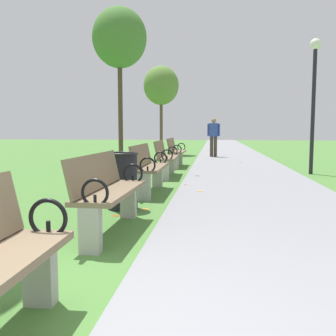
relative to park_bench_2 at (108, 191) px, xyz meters
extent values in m
cube|color=gray|center=(1.97, 15.39, -0.48)|extent=(2.93, 44.00, 0.02)
cube|color=#A8A59E|center=(0.04, -1.80, -0.26)|extent=(0.20, 0.12, 0.45)
torus|color=black|center=(0.10, -1.78, 0.10)|extent=(0.27, 0.03, 0.27)
cylinder|color=black|center=(0.10, -1.78, 0.02)|extent=(0.03, 0.03, 0.12)
cube|color=#7A664C|center=(0.05, 0.00, -0.01)|extent=(0.47, 1.61, 0.05)
cube|color=#7A664C|center=(-0.14, 0.00, 0.21)|extent=(0.16, 1.60, 0.40)
cube|color=#A8A59E|center=(0.04, -0.74, -0.26)|extent=(0.20, 0.12, 0.45)
cube|color=#A8A59E|center=(0.07, 0.74, -0.26)|extent=(0.20, 0.12, 0.45)
torus|color=black|center=(0.10, -0.76, 0.10)|extent=(0.27, 0.04, 0.27)
cylinder|color=black|center=(0.10, -0.76, 0.02)|extent=(0.03, 0.03, 0.12)
torus|color=black|center=(0.13, 0.76, 0.10)|extent=(0.27, 0.04, 0.27)
cylinder|color=black|center=(0.13, 0.76, 0.02)|extent=(0.03, 0.03, 0.12)
cube|color=#7A664C|center=(0.05, 2.72, -0.01)|extent=(0.44, 1.60, 0.05)
cube|color=#7A664C|center=(-0.14, 2.72, 0.21)|extent=(0.12, 1.60, 0.40)
cube|color=#A8A59E|center=(0.05, 1.98, -0.26)|extent=(0.20, 0.12, 0.45)
cube|color=#A8A59E|center=(0.05, 3.46, -0.26)|extent=(0.20, 0.12, 0.45)
torus|color=black|center=(0.11, 1.96, 0.10)|extent=(0.27, 0.03, 0.27)
cylinder|color=black|center=(0.11, 1.96, 0.02)|extent=(0.03, 0.03, 0.12)
torus|color=black|center=(0.11, 3.48, 0.10)|extent=(0.27, 0.03, 0.27)
cylinder|color=black|center=(0.11, 3.48, 0.02)|extent=(0.03, 0.03, 0.12)
cube|color=#7A664C|center=(0.05, 5.17, -0.01)|extent=(0.48, 1.61, 0.05)
cube|color=#7A664C|center=(-0.14, 5.17, 0.21)|extent=(0.16, 1.60, 0.40)
cube|color=#A8A59E|center=(0.07, 4.43, -0.26)|extent=(0.20, 0.12, 0.45)
cube|color=#A8A59E|center=(0.03, 5.91, -0.26)|extent=(0.20, 0.12, 0.45)
torus|color=black|center=(0.13, 4.41, 0.10)|extent=(0.27, 0.04, 0.27)
cylinder|color=black|center=(0.13, 4.41, 0.02)|extent=(0.03, 0.03, 0.12)
torus|color=black|center=(0.09, 5.93, 0.10)|extent=(0.27, 0.04, 0.27)
cylinder|color=black|center=(0.09, 5.93, 0.02)|extent=(0.03, 0.03, 0.12)
cube|color=#7A664C|center=(0.05, 7.69, -0.01)|extent=(0.44, 1.60, 0.05)
cube|color=#7A664C|center=(-0.14, 7.69, 0.21)|extent=(0.13, 1.60, 0.40)
cube|color=#A8A59E|center=(0.05, 6.95, -0.26)|extent=(0.20, 0.12, 0.45)
cube|color=#A8A59E|center=(0.05, 8.43, -0.26)|extent=(0.20, 0.12, 0.45)
torus|color=black|center=(0.12, 6.93, 0.10)|extent=(0.27, 0.03, 0.27)
cylinder|color=black|center=(0.12, 6.93, 0.02)|extent=(0.03, 0.03, 0.12)
torus|color=black|center=(0.11, 8.45, 0.10)|extent=(0.27, 0.03, 0.27)
cylinder|color=black|center=(0.11, 8.45, 0.02)|extent=(0.03, 0.03, 0.12)
cylinder|color=#4C3D2D|center=(-1.84, 8.03, 1.25)|extent=(0.15, 0.15, 3.48)
ellipsoid|color=#477A33|center=(-1.84, 8.03, 3.60)|extent=(1.73, 1.73, 1.91)
cylinder|color=brown|center=(-1.27, 13.51, 0.83)|extent=(0.14, 0.14, 2.62)
ellipsoid|color=#5B8438|center=(-1.27, 13.51, 2.71)|extent=(1.62, 1.62, 1.79)
cylinder|color=#3D3328|center=(1.09, 12.00, -0.04)|extent=(0.14, 0.14, 0.85)
cylinder|color=#3D3328|center=(1.25, 12.00, -0.04)|extent=(0.14, 0.14, 0.85)
cube|color=#2D4799|center=(1.17, 12.00, 0.66)|extent=(0.35, 0.23, 0.56)
sphere|color=#9E7051|center=(1.17, 12.00, 1.05)|extent=(0.20, 0.20, 0.20)
cylinder|color=#2D4799|center=(0.95, 11.99, 0.66)|extent=(0.09, 0.09, 0.52)
cylinder|color=#2D4799|center=(1.39, 12.01, 0.66)|extent=(0.09, 0.09, 0.52)
cylinder|color=black|center=(-0.15, 1.30, -0.09)|extent=(0.44, 0.44, 0.80)
torus|color=black|center=(-0.15, 1.30, 0.33)|extent=(0.48, 0.48, 0.04)
cylinder|color=black|center=(3.73, 6.18, 1.11)|extent=(0.10, 0.10, 3.20)
sphere|color=white|center=(3.73, 6.18, 2.85)|extent=(0.28, 0.28, 0.28)
cylinder|color=#AD6B23|center=(-1.53, 3.57, -0.48)|extent=(0.14, 0.14, 0.00)
cylinder|color=#BC842D|center=(1.96, 8.38, -0.46)|extent=(0.10, 0.10, 0.00)
cylinder|color=#BC842D|center=(0.19, 1.31, -0.48)|extent=(0.15, 0.15, 0.00)
cylinder|color=#93511E|center=(-0.74, 9.30, -0.48)|extent=(0.12, 0.12, 0.00)
cylinder|color=#AD6B23|center=(0.61, 3.71, -0.46)|extent=(0.08, 0.08, 0.00)
cylinder|color=brown|center=(0.79, 5.25, -0.46)|extent=(0.16, 0.16, 0.00)
cylinder|color=gold|center=(0.10, 6.86, -0.48)|extent=(0.12, 0.12, 0.00)
cylinder|color=#93511E|center=(2.11, 9.12, -0.46)|extent=(0.13, 0.13, 0.00)
cylinder|color=gold|center=(0.93, 2.91, -0.46)|extent=(0.12, 0.12, 0.00)
cylinder|color=#BC842D|center=(-0.68, 1.79, -0.48)|extent=(0.12, 0.12, 0.00)
cylinder|color=#93511E|center=(-0.13, 0.83, -0.48)|extent=(0.15, 0.15, 0.00)
camera|label=1|loc=(1.19, -4.14, 0.69)|focal=40.59mm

